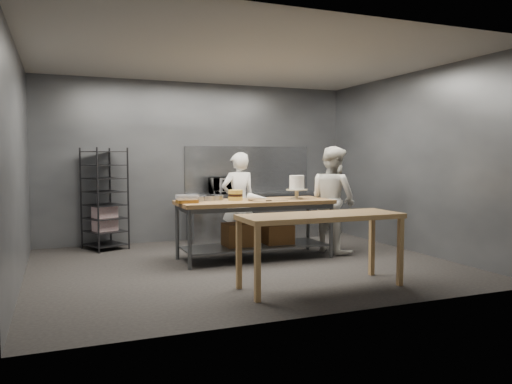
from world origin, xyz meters
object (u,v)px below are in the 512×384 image
Objects in this scene: microwave at (225,186)px; layer_cake at (236,195)px; work_table at (255,222)px; speed_rack at (105,200)px; chef_behind at (238,201)px; frosted_cake_stand at (297,184)px; chef_right at (333,199)px; near_counter at (321,221)px.

microwave reaches higher than layer_cake.
work_table is 2.74m from speed_rack.
microwave is (0.09, 1.80, 0.48)m from work_table.
chef_behind is 4.41× the size of frosted_cake_stand.
chef_right is at bearing -1.74° from layer_cake.
chef_behind reaches higher than layer_cake.
frosted_cake_stand is 1.69× the size of layer_cake.
microwave is at bearing 87.17° from work_table.
frosted_cake_stand reaches higher than microwave.
layer_cake is (1.81, -1.65, 0.14)m from speed_rack.
microwave reaches higher than near_counter.
speed_rack is 4.63× the size of frosted_cake_stand.
speed_rack is 2.21m from microwave.
chef_right is (1.40, 0.02, 0.31)m from work_table.
layer_cake is at bearing 171.20° from frosted_cake_stand.
work_table reaches higher than near_counter.
speed_rack is 2.45m from layer_cake.
speed_rack is at bearing 140.85° from work_table.
frosted_cake_stand reaches higher than layer_cake.
work_table is 1.92m from near_counter.
layer_cake is at bearing 76.18° from chef_right.
frosted_cake_stand reaches higher than work_table.
frosted_cake_stand is (0.68, -0.08, 0.58)m from work_table.
microwave is (2.20, 0.08, 0.19)m from speed_rack.
chef_right reaches higher than microwave.
work_table is 0.53m from layer_cake.
layer_cake is (-0.30, -0.72, 0.17)m from chef_behind.
frosted_cake_stand is (0.59, -1.88, 0.10)m from microwave.
microwave is 1.43× the size of frosted_cake_stand.
near_counter is 2.03m from layer_cake.
microwave is (-1.31, 1.78, 0.17)m from chef_right.
near_counter is at bearing -107.65° from frosted_cake_stand.
layer_cake reaches higher than near_counter.
chef_behind is 1.15m from frosted_cake_stand.
work_table is at bearing -39.15° from speed_rack.
frosted_cake_stand is at bearing -8.80° from layer_cake.
speed_rack is at bearing 147.25° from frosted_cake_stand.
chef_right reaches higher than work_table.
near_counter is 3.72m from microwave.
near_counter is 2.33m from chef_right.
frosted_cake_stand is (0.58, 1.83, 0.34)m from near_counter.
chef_behind is 0.95× the size of chef_right.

